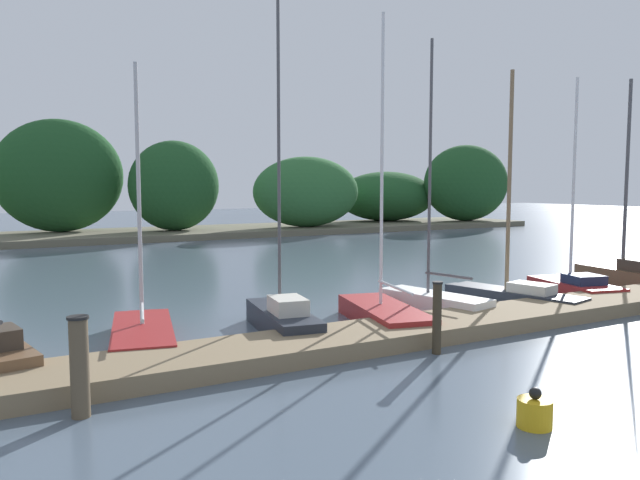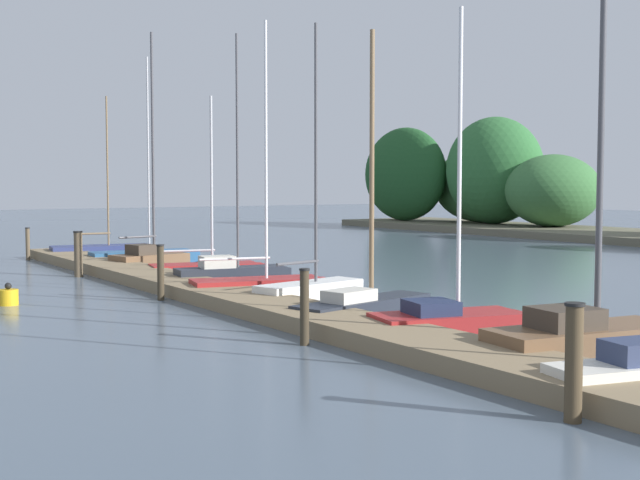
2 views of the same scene
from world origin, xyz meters
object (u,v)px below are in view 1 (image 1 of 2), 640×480
Objects in this scene: sailboat_9 at (627,273)px; sailboat_5 at (382,311)px; mooring_piling_2 at (437,318)px; channel_buoy_0 at (535,412)px; sailboat_8 at (573,285)px; mooring_piling_1 at (79,366)px; sailboat_7 at (512,292)px; sailboat_3 at (142,331)px; sailboat_6 at (430,299)px; sailboat_4 at (282,316)px.

sailboat_5 is at bearing 102.01° from sailboat_9.
channel_buoy_0 is at bearing -108.70° from mooring_piling_2.
sailboat_9 is at bearing -69.39° from sailboat_8.
sailboat_9 is 4.58× the size of mooring_piling_1.
sailboat_5 is at bearing 21.36° from mooring_piling_1.
sailboat_7 is (4.57, 0.19, 0.06)m from sailboat_5.
sailboat_9 is (16.02, -0.24, 0.16)m from sailboat_3.
channel_buoy_0 is at bearing 177.24° from sailboat_5.
sailboat_7 is 5.92m from mooring_piling_2.
sailboat_5 is 6.55m from channel_buoy_0.
sailboat_7 is (2.71, -0.26, 0.02)m from sailboat_6.
sailboat_4 is at bearing 122.32° from mooring_piling_2.
sailboat_7 is 2.76m from sailboat_8.
mooring_piling_2 is (-11.06, -3.49, 0.32)m from sailboat_9.
sailboat_4 is 7.10m from sailboat_7.
sailboat_5 reaches higher than mooring_piling_1.
mooring_piling_1 is (-14.61, -3.21, 0.43)m from sailboat_8.
sailboat_8 is 8.48m from mooring_piling_2.
sailboat_8 is at bearing 105.13° from sailboat_9.
sailboat_6 is (7.40, -0.54, 0.09)m from sailboat_3.
sailboat_9 is 11.60m from mooring_piling_2.
mooring_piling_1 is 2.63× the size of channel_buoy_0.
sailboat_5 is 5.07× the size of mooring_piling_2.
channel_buoy_0 is at bearing 139.07° from sailboat_6.
sailboat_3 is at bearing 97.00° from sailboat_9.
mooring_piling_1 is 6.72m from mooring_piling_2.
channel_buoy_0 is (-1.78, -6.31, -0.09)m from sailboat_5.
sailboat_5 is 1.13× the size of sailboat_8.
sailboat_8 is at bearing 36.21° from channel_buoy_0.
sailboat_4 is 9.85m from sailboat_8.
sailboat_9 reaches higher than sailboat_8.
sailboat_6 reaches higher than sailboat_7.
sailboat_4 is 1.14× the size of sailboat_7.
sailboat_7 is 4.46× the size of mooring_piling_2.
sailboat_8 reaches higher than mooring_piling_1.
sailboat_8 is (9.85, -0.01, -0.07)m from sailboat_4.
mooring_piling_2 is at bearing 71.30° from channel_buoy_0.
sailboat_3 is 6.23m from mooring_piling_2.
mooring_piling_1 is (-7.28, -2.85, 0.45)m from sailboat_5.
channel_buoy_0 is at bearing 127.80° from sailboat_9.
sailboat_5 is 13.05× the size of channel_buoy_0.
sailboat_6 is 12.51× the size of channel_buoy_0.
sailboat_5 is at bearing -88.01° from sailboat_3.
mooring_piling_1 is (-17.78, -3.61, 0.34)m from sailboat_9.
sailboat_5 is at bearing 78.59° from sailboat_7.
sailboat_3 reaches higher than mooring_piling_1.
sailboat_8 is 14.96m from mooring_piling_1.
sailboat_5 reaches higher than sailboat_8.
sailboat_4 is 1.01× the size of sailboat_5.
sailboat_7 is at bearing 14.39° from mooring_piling_1.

